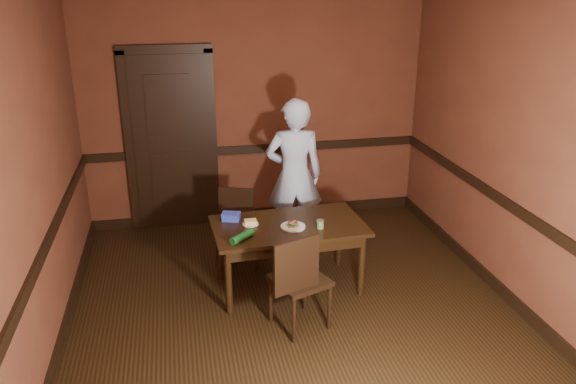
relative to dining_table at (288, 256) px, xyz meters
name	(u,v)px	position (x,y,z in m)	size (l,w,h in m)	color
floor	(296,314)	(-0.03, -0.50, -0.33)	(4.00, 4.50, 0.01)	black
wall_back	(256,112)	(-0.03, 1.75, 1.02)	(4.00, 0.02, 2.70)	#572A1A
wall_front	(405,333)	(-0.03, -2.75, 1.02)	(4.00, 0.02, 2.70)	#572A1A
wall_left	(35,190)	(-2.03, -0.50, 1.02)	(0.02, 4.50, 2.70)	#572A1A
wall_right	(518,158)	(1.97, -0.50, 1.02)	(0.02, 4.50, 2.70)	#572A1A
dado_back	(257,149)	(-0.03, 1.73, 0.57)	(4.00, 0.03, 0.10)	black
dado_left	(47,244)	(-2.02, -0.50, 0.57)	(0.03, 4.50, 0.10)	black
dado_right	(509,205)	(1.95, -0.50, 0.57)	(0.03, 4.50, 0.10)	black
baseboard_back	(258,213)	(-0.03, 1.73, -0.27)	(4.00, 0.03, 0.12)	black
baseboard_left	(62,335)	(-2.02, -0.50, -0.27)	(0.03, 4.50, 0.12)	black
baseboard_right	(497,286)	(1.95, -0.50, -0.27)	(0.03, 4.50, 0.12)	black
door	(171,138)	(-1.03, 1.71, 0.76)	(1.05, 0.07, 2.20)	black
dining_table	(288,256)	(0.00, 0.00, 0.00)	(1.42, 0.80, 0.67)	black
chair_far	(244,229)	(-0.35, 0.56, 0.07)	(0.37, 0.37, 0.80)	black
chair_near	(300,279)	(-0.04, -0.66, 0.12)	(0.43, 0.43, 0.91)	black
person	(294,176)	(0.24, 0.84, 0.51)	(0.61, 0.40, 1.69)	silver
sandwich_plate	(293,226)	(0.03, -0.08, 0.35)	(0.23, 0.23, 0.06)	white
sauce_jar	(320,224)	(0.27, -0.15, 0.37)	(0.07, 0.07, 0.08)	#568D43
cheese_saucer	(250,223)	(-0.35, 0.07, 0.35)	(0.15, 0.15, 0.05)	white
food_tub	(231,217)	(-0.52, 0.20, 0.37)	(0.20, 0.16, 0.07)	blue
wrapped_veg	(242,237)	(-0.47, -0.26, 0.37)	(0.07, 0.07, 0.25)	#124A1B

